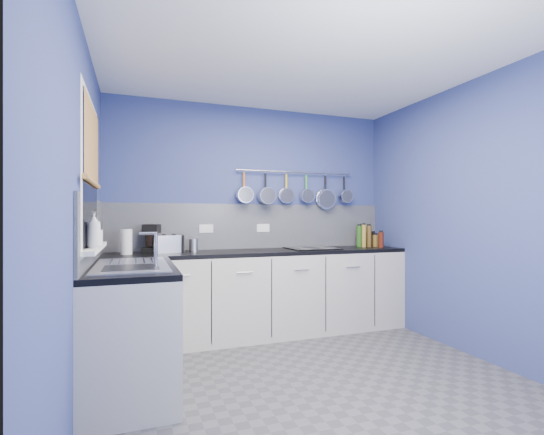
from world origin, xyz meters
TOP-DOWN VIEW (x-y plane):
  - floor at (0.00, 0.00)m, footprint 3.20×3.00m
  - ceiling at (0.00, 0.00)m, footprint 3.20×3.00m
  - wall_back at (0.00, 1.51)m, footprint 3.20×0.02m
  - wall_front at (0.00, -1.51)m, footprint 3.20×0.02m
  - wall_left at (-1.61, 0.00)m, footprint 0.02×3.00m
  - wall_right at (1.61, 0.00)m, footprint 0.02×3.00m
  - backsplash_back at (0.00, 1.49)m, footprint 3.20×0.02m
  - backsplash_left at (-1.59, 0.60)m, footprint 0.02×1.80m
  - cabinet_run_back at (0.00, 1.20)m, footprint 3.20×0.60m
  - worktop_back at (0.00, 1.20)m, footprint 3.20×0.60m
  - cabinet_run_left at (-1.30, 0.30)m, footprint 0.60×1.20m
  - worktop_left at (-1.30, 0.30)m, footprint 0.60×1.20m
  - window_frame at (-1.58, 0.30)m, footprint 0.01×1.00m
  - window_glass at (-1.57, 0.30)m, footprint 0.01×0.90m
  - bamboo_blind at (-1.56, 0.30)m, footprint 0.01×0.90m
  - window_sill at (-1.55, 0.30)m, footprint 0.10×0.98m
  - sink_unit at (-1.30, 0.30)m, footprint 0.50×0.95m
  - mixer_tap at (-1.14, 0.12)m, footprint 0.12×0.08m
  - socket_left at (-0.55, 1.48)m, footprint 0.15×0.01m
  - socket_right at (0.10, 1.48)m, footprint 0.15×0.01m
  - pot_rail at (0.50, 1.45)m, footprint 1.45×0.02m
  - soap_bottle_a at (-1.53, 0.07)m, footprint 0.12×0.12m
  - soap_bottle_b at (-1.53, 0.16)m, footprint 0.09×0.09m
  - paper_towel at (-1.35, 1.20)m, footprint 0.12×0.12m
  - coffee_maker at (-1.12, 1.33)m, footprint 0.21×0.22m
  - toaster at (-0.96, 1.28)m, footprint 0.30×0.21m
  - canister at (-0.71, 1.28)m, footprint 0.11×0.11m
  - hob at (0.58, 1.19)m, footprint 0.53×0.47m
  - pan_0 at (-0.13, 1.44)m, footprint 0.18×0.11m
  - pan_1 at (0.12, 1.44)m, footprint 0.19×0.12m
  - pan_2 at (0.37, 1.44)m, footprint 0.18×0.06m
  - pan_3 at (0.63, 1.44)m, footprint 0.17×0.08m
  - pan_4 at (0.88, 1.44)m, footprint 0.24×0.06m
  - pan_5 at (1.14, 1.44)m, footprint 0.16×0.10m
  - condiment_0 at (1.45, 1.30)m, footprint 0.06×0.06m
  - condiment_1 at (1.37, 1.31)m, footprint 0.07×0.07m
  - condiment_2 at (1.26, 1.30)m, footprint 0.07×0.07m
  - condiment_3 at (1.44, 1.23)m, footprint 0.07×0.07m
  - condiment_4 at (1.35, 1.23)m, footprint 0.06×0.06m
  - condiment_5 at (1.27, 1.22)m, footprint 0.05×0.05m
  - condiment_6 at (1.43, 1.11)m, footprint 0.06×0.06m

SIDE VIEW (x-z plane):
  - floor at x=0.00m, z-range -0.02..0.00m
  - cabinet_run_back at x=0.00m, z-range 0.00..0.86m
  - cabinet_run_left at x=-1.30m, z-range 0.00..0.86m
  - worktop_back at x=0.00m, z-range 0.86..0.90m
  - worktop_left at x=-1.30m, z-range 0.86..0.90m
  - sink_unit at x=-1.30m, z-range 0.90..0.91m
  - hob at x=0.58m, z-range 0.90..0.91m
  - canister at x=-0.71m, z-range 0.90..1.03m
  - condiment_3 at x=1.44m, z-range 0.90..1.04m
  - condiment_1 at x=1.37m, z-range 0.90..1.06m
  - condiment_0 at x=1.45m, z-range 0.90..1.06m
  - toaster at x=-0.96m, z-range 0.90..1.07m
  - condiment_6 at x=1.43m, z-range 0.90..1.08m
  - paper_towel at x=-1.35m, z-range 0.90..1.14m
  - condiment_2 at x=1.26m, z-range 0.90..1.15m
  - condiment_4 at x=1.35m, z-range 0.90..1.15m
  - mixer_tap at x=-1.14m, z-range 0.90..1.16m
  - condiment_5 at x=1.27m, z-range 0.90..1.16m
  - window_sill at x=-1.55m, z-range 1.02..1.05m
  - coffee_maker at x=-1.12m, z-range 0.90..1.18m
  - socket_left at x=-0.55m, z-range 1.09..1.18m
  - socket_right at x=0.10m, z-range 1.09..1.18m
  - soap_bottle_b at x=-1.53m, z-range 1.05..1.22m
  - backsplash_back at x=0.00m, z-range 0.90..1.40m
  - backsplash_left at x=-1.59m, z-range 0.90..1.40m
  - soap_bottle_a at x=-1.53m, z-range 1.05..1.29m
  - wall_back at x=0.00m, z-range 0.00..2.50m
  - wall_front at x=0.00m, z-range 0.00..2.50m
  - wall_left at x=-1.61m, z-range 0.00..2.50m
  - wall_right at x=1.61m, z-range 0.00..2.50m
  - window_glass at x=-1.57m, z-range 1.05..2.05m
  - window_frame at x=-1.58m, z-range 1.00..2.10m
  - pan_4 at x=0.88m, z-range 1.35..1.78m
  - pan_1 at x=0.12m, z-range 1.40..1.78m
  - pan_0 at x=-0.13m, z-range 1.41..1.78m
  - pan_2 at x=0.37m, z-range 1.41..1.78m
  - pan_3 at x=0.63m, z-range 1.42..1.78m
  - pan_5 at x=1.14m, z-range 1.43..1.78m
  - bamboo_blind at x=-1.56m, z-range 1.50..2.05m
  - pot_rail at x=0.50m, z-range 1.77..1.79m
  - ceiling at x=0.00m, z-range 2.50..2.52m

